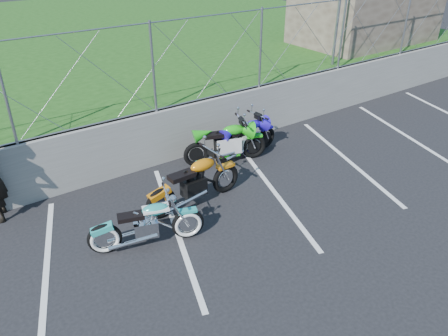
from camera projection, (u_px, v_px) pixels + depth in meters
ground at (204, 255)px, 7.55m from camera, size 90.00×90.00×0.00m
retaining_wall at (119, 148)px, 9.75m from camera, size 30.00×0.22×1.30m
grass_field at (16, 55)px, 16.92m from camera, size 30.00×20.00×1.30m
stone_building at (365, 15)px, 15.71m from camera, size 5.00×3.00×1.80m
chain_link_fence at (109, 76)px, 8.95m from camera, size 28.00×0.03×2.00m
sign_pole at (338, 13)px, 12.61m from camera, size 0.08×0.08×3.00m
parking_lines at (227, 206)px, 8.87m from camera, size 18.29×4.31×0.01m
cruiser_turquoise at (148, 226)px, 7.62m from camera, size 1.99×0.79×1.02m
naked_orange at (196, 184)px, 8.75m from camera, size 2.22×0.75×1.10m
sportbike_green at (227, 144)px, 10.36m from camera, size 1.99×0.83×1.06m
sportbike_blue at (247, 139)px, 10.69m from camera, size 1.93×0.69×1.00m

